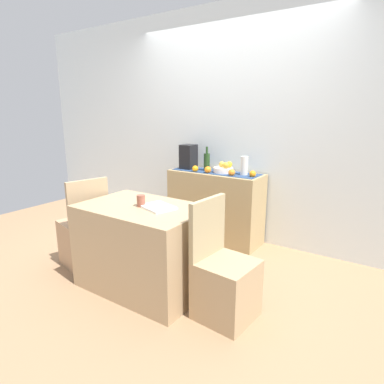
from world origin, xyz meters
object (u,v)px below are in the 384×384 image
at_px(fruit_bowl, 223,170).
at_px(wine_bottle, 207,162).
at_px(dining_table, 144,247).
at_px(open_book, 158,207).
at_px(chair_by_corner, 225,284).
at_px(coffee_maker, 188,157).
at_px(ceramic_vase, 244,166).
at_px(coffee_cup, 141,201).
at_px(chair_near_window, 85,239).
at_px(sideboard_console, 215,206).

distance_m(fruit_bowl, wine_bottle, 0.23).
relative_size(dining_table, open_book, 3.83).
height_order(dining_table, chair_by_corner, chair_by_corner).
distance_m(coffee_maker, ceramic_vase, 0.74).
bearing_deg(ceramic_vase, chair_by_corner, -69.83).
height_order(wine_bottle, coffee_maker, coffee_maker).
height_order(coffee_cup, chair_near_window, chair_near_window).
distance_m(ceramic_vase, chair_near_window, 1.85).
xyz_separation_m(dining_table, chair_near_window, (-0.80, -0.00, -0.10)).
distance_m(coffee_maker, coffee_cup, 1.39).
relative_size(wine_bottle, open_book, 1.03).
bearing_deg(coffee_cup, coffee_maker, 107.68).
bearing_deg(coffee_maker, chair_by_corner, -46.78).
xyz_separation_m(dining_table, chair_by_corner, (0.80, 0.00, -0.10)).
bearing_deg(chair_by_corner, open_book, 177.58).
xyz_separation_m(coffee_cup, chair_near_window, (-0.80, 0.01, -0.52)).
bearing_deg(coffee_cup, sideboard_console, 91.41).
relative_size(dining_table, chair_by_corner, 1.19).
relative_size(wine_bottle, coffee_cup, 2.98).
bearing_deg(coffee_cup, ceramic_vase, 76.04).
distance_m(fruit_bowl, coffee_cup, 1.31).
height_order(fruit_bowl, coffee_maker, coffee_maker).
relative_size(ceramic_vase, coffee_cup, 2.19).
bearing_deg(wine_bottle, dining_table, -83.08).
bearing_deg(sideboard_console, dining_table, -88.49).
bearing_deg(wine_bottle, sideboard_console, -0.00).
bearing_deg(wine_bottle, fruit_bowl, -0.00).
relative_size(wine_bottle, coffee_maker, 0.97).
xyz_separation_m(wine_bottle, chair_near_window, (-0.64, -1.30, -0.67)).
distance_m(sideboard_console, chair_near_window, 1.52).
distance_m(wine_bottle, chair_near_window, 1.60).
height_order(coffee_maker, dining_table, coffee_maker).
height_order(sideboard_console, open_book, sideboard_console).
distance_m(sideboard_console, coffee_cup, 1.36).
bearing_deg(open_book, dining_table, -150.85).
xyz_separation_m(sideboard_console, dining_table, (0.03, -1.30, -0.04)).
distance_m(dining_table, coffee_cup, 0.42).
xyz_separation_m(wine_bottle, open_book, (0.31, -1.27, -0.19)).
xyz_separation_m(chair_near_window, chair_by_corner, (1.60, 0.01, 0.00)).
height_order(coffee_maker, open_book, coffee_maker).
height_order(coffee_maker, chair_near_window, coffee_maker).
relative_size(fruit_bowl, chair_by_corner, 0.25).
height_order(sideboard_console, wine_bottle, wine_bottle).
distance_m(sideboard_console, wine_bottle, 0.54).
height_order(sideboard_console, chair_by_corner, chair_by_corner).
bearing_deg(dining_table, coffee_cup, -100.89).
bearing_deg(sideboard_console, wine_bottle, 180.00).
bearing_deg(chair_near_window, wine_bottle, 63.74).
height_order(sideboard_console, coffee_cup, coffee_cup).
height_order(open_book, chair_by_corner, chair_by_corner).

